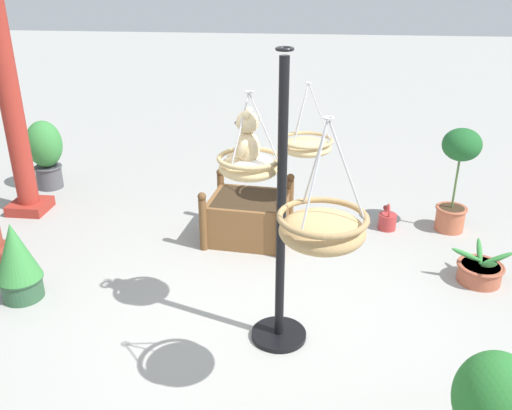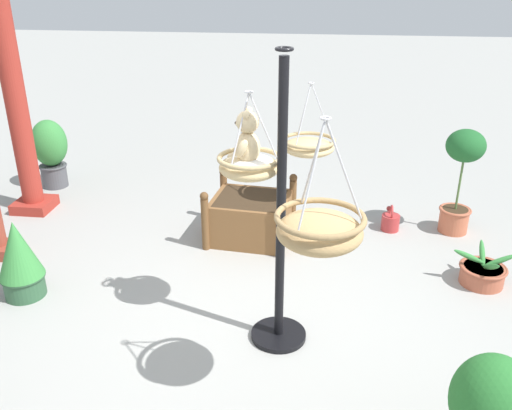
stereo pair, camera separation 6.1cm
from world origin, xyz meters
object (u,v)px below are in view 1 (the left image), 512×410
Objects in this scene: potted_plant_flowering_red at (45,151)px; potted_plant_tall_leafy at (17,261)px; wooden_planter_box at (248,216)px; potted_plant_bushy_green at (458,172)px; teddy_bear at (246,141)px; greenhouse_pillar_left at (10,99)px; hanging_basket_with_teddy at (249,165)px; display_pole_central at (280,263)px; potted_plant_trailing_ivy at (493,410)px; watering_can at (387,220)px; hanging_basket_right_low at (306,145)px; potted_plant_fern_front at (480,270)px; hanging_basket_left_high at (322,229)px.

potted_plant_flowering_red is 2.69m from potted_plant_tall_leafy.
potted_plant_bushy_green is at bearing -78.96° from wooden_planter_box.
potted_plant_flowering_red is at bearing 47.93° from teddy_bear.
teddy_bear is 4.16m from potted_plant_flowering_red.
greenhouse_pillar_left is (1.94, 2.89, -0.21)m from teddy_bear.
hanging_basket_with_teddy is 0.23× the size of greenhouse_pillar_left.
teddy_bear is (0.00, 0.02, 0.18)m from hanging_basket_with_teddy.
teddy_bear is at bearing -123.95° from greenhouse_pillar_left.
potted_plant_trailing_ivy is at bearing -131.55° from display_pole_central.
hanging_basket_with_teddy reaches higher than potted_plant_trailing_ivy.
teddy_bear is 1.20× the size of watering_can.
hanging_basket_with_teddy reaches higher than hanging_basket_right_low.
display_pole_central is 0.80× the size of greenhouse_pillar_left.
watering_can is at bearing -69.14° from hanging_basket_right_low.
potted_plant_fern_front reaches higher than watering_can.
greenhouse_pillar_left is at bearing 50.32° from hanging_basket_left_high.
teddy_bear reaches higher than potted_plant_fern_front.
greenhouse_pillar_left is 5.55m from potted_plant_trailing_ivy.
display_pole_central reaches higher than potted_plant_tall_leafy.
teddy_bear is at bearing 133.97° from potted_plant_bushy_green.
teddy_bear is 1.08m from hanging_basket_left_high.
teddy_bear is 2.97m from potted_plant_bushy_green.
greenhouse_pillar_left is at bearing 77.95° from potted_plant_fern_front.
potted_plant_tall_leafy is at bearing 68.08° from potted_plant_trailing_ivy.
potted_plant_bushy_green is at bearing -66.21° from potted_plant_tall_leafy.
hanging_basket_right_low is (1.57, -0.41, -0.52)m from teddy_bear.
potted_plant_trailing_ivy is 3.23m from watering_can.
potted_plant_bushy_green is (0.03, -4.93, -0.67)m from greenhouse_pillar_left.
potted_plant_flowering_red reaches higher than potted_plant_trailing_ivy.
potted_plant_bushy_green is (0.40, -1.63, -0.37)m from hanging_basket_right_low.
potted_plant_tall_leafy is 4.48m from potted_plant_bushy_green.
potted_plant_trailing_ivy is (-3.22, -4.43, -0.90)m from greenhouse_pillar_left.
hanging_basket_left_high is at bearing 139.36° from potted_plant_fern_front.
potted_plant_flowering_red is (1.81, 5.07, 0.38)m from potted_plant_fern_front.
watering_can is (1.76, -3.40, -0.27)m from potted_plant_tall_leafy.
potted_plant_trailing_ivy is at bearing -131.25° from potted_plant_flowering_red.
wooden_planter_box is at bearing -98.56° from greenhouse_pillar_left.
teddy_bear is 0.57× the size of hanging_basket_right_low.
potted_plant_trailing_ivy is (-1.28, -1.54, -1.11)m from teddy_bear.
wooden_planter_box is (2.44, 0.73, -1.11)m from hanging_basket_left_high.
hanging_basket_with_teddy is at bearing 145.38° from watering_can.
potted_plant_trailing_ivy is (-0.37, -0.99, -0.89)m from hanging_basket_left_high.
teddy_bear is 0.15× the size of greenhouse_pillar_left.
potted_plant_flowering_red is 0.78× the size of potted_plant_bushy_green.
hanging_basket_right_low is at bearing -96.53° from greenhouse_pillar_left.
display_pole_central is at bearing -131.13° from potted_plant_flowering_red.
wooden_planter_box is at bearing 7.43° from hanging_basket_with_teddy.
hanging_basket_with_teddy is at bearing 134.28° from potted_plant_bushy_green.
hanging_basket_with_teddy is at bearing 113.11° from potted_plant_fern_front.
greenhouse_pillar_left is at bearing 83.47° from hanging_basket_right_low.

